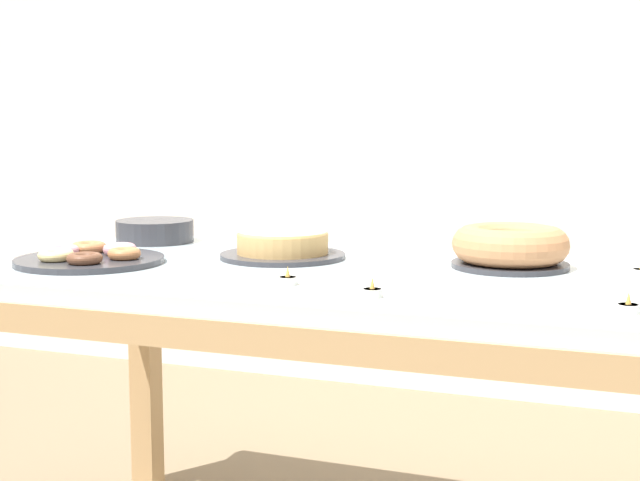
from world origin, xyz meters
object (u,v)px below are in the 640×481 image
cake_chocolate_round (283,246)px  pastry_platter (90,257)px  tealight_near_cakes (628,308)px  tealight_left_edge (372,292)px  cake_golden_bundt (510,247)px  plate_stack (155,231)px  tealight_right_edge (288,280)px

cake_chocolate_round → pastry_platter: (-0.39, -0.23, -0.01)m
tealight_near_cakes → tealight_left_edge: bearing=-178.3°
cake_golden_bundt → tealight_near_cakes: bearing=-58.3°
cake_chocolate_round → tealight_left_edge: 0.52m
cake_golden_bundt → plate_stack: 0.98m
cake_golden_bundt → plate_stack: (-0.97, 0.11, -0.02)m
cake_golden_bundt → tealight_right_edge: cake_golden_bundt is taller
cake_golden_bundt → plate_stack: cake_golden_bundt is taller
cake_chocolate_round → tealight_right_edge: bearing=-65.7°
tealight_near_cakes → tealight_left_edge: same height
pastry_platter → plate_stack: plate_stack is taller
tealight_near_cakes → tealight_right_edge: (-0.64, 0.05, 0.00)m
tealight_right_edge → tealight_left_edge: bearing=-18.3°
pastry_platter → tealight_left_edge: pastry_platter is taller
cake_golden_bundt → tealight_near_cakes: cake_golden_bundt is taller
cake_chocolate_round → pastry_platter: cake_chocolate_round is taller
tealight_near_cakes → tealight_left_edge: (-0.45, -0.01, 0.00)m
cake_golden_bundt → pastry_platter: 0.96m
tealight_near_cakes → tealight_left_edge: 0.45m
cake_chocolate_round → tealight_left_edge: cake_chocolate_round is taller
cake_golden_bundt → tealight_left_edge: (-0.19, -0.43, -0.04)m
tealight_near_cakes → tealight_right_edge: 0.65m
tealight_right_edge → plate_stack: bearing=140.8°
tealight_near_cakes → cake_chocolate_round: bearing=154.5°
plate_stack → tealight_left_edge: plate_stack is taller
plate_stack → tealight_right_edge: plate_stack is taller
cake_chocolate_round → tealight_right_edge: cake_chocolate_round is taller
plate_stack → pastry_platter: bearing=-81.8°
cake_chocolate_round → tealight_right_edge: 0.36m
tealight_right_edge → cake_golden_bundt: bearing=43.9°
tealight_left_edge → tealight_near_cakes: bearing=1.7°
pastry_platter → tealight_near_cakes: (1.18, -0.15, -0.00)m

